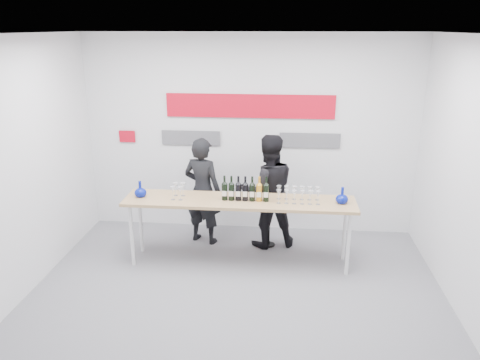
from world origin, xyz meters
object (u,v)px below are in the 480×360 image
at_px(presenter_right, 268,191).
at_px(presenter_left, 203,191).
at_px(mic_stand, 269,216).
at_px(tasting_table, 239,205).

bearing_deg(presenter_right, presenter_left, -16.72).
height_order(presenter_left, presenter_right, presenter_right).
distance_m(presenter_right, mic_stand, 0.37).
bearing_deg(presenter_left, presenter_right, -162.39).
xyz_separation_m(tasting_table, presenter_left, (-0.60, 0.62, -0.05)).
xyz_separation_m(presenter_left, mic_stand, (0.98, -0.06, -0.33)).
relative_size(presenter_right, mic_stand, 1.09).
xyz_separation_m(presenter_left, presenter_right, (0.95, -0.03, 0.04)).
distance_m(tasting_table, mic_stand, 0.77).
distance_m(presenter_left, presenter_right, 0.95).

